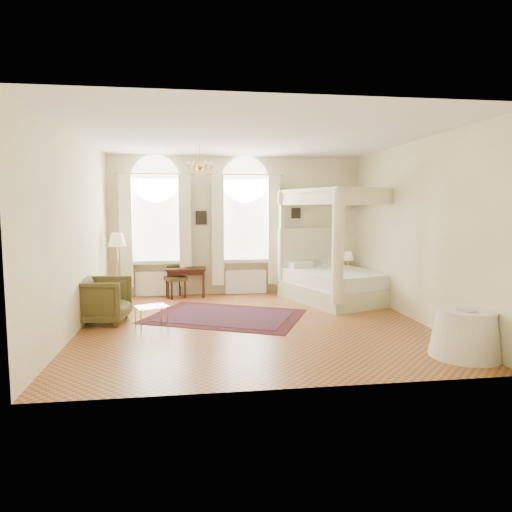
{
  "coord_description": "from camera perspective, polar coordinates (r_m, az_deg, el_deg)",
  "views": [
    {
      "loc": [
        -1.07,
        -7.96,
        2.07
      ],
      "look_at": [
        0.1,
        0.4,
        1.18
      ],
      "focal_mm": 32.0,
      "sensor_mm": 36.0,
      "label": 1
    }
  ],
  "objects": [
    {
      "name": "stool",
      "position": [
        10.72,
        -10.01,
        -2.97
      ],
      "size": [
        0.57,
        0.57,
        0.5
      ],
      "color": "#43371C",
      "rests_on": "ground"
    },
    {
      "name": "laptop",
      "position": [
        10.77,
        -7.94,
        -1.38
      ],
      "size": [
        0.32,
        0.25,
        0.02
      ],
      "primitive_type": "imported",
      "rotation": [
        0.0,
        0.0,
        2.92
      ],
      "color": "black",
      "rests_on": "writing_desk"
    },
    {
      "name": "floor_lamp",
      "position": [
        10.41,
        -16.98,
        1.54
      ],
      "size": [
        0.39,
        0.39,
        1.53
      ],
      "color": "#C78D42",
      "rests_on": "ground"
    },
    {
      "name": "book",
      "position": [
        6.86,
        24.32,
        -6.24
      ],
      "size": [
        0.21,
        0.26,
        0.02
      ],
      "primitive_type": "imported",
      "rotation": [
        0.0,
        0.0,
        0.17
      ],
      "color": "black",
      "rests_on": "side_table"
    },
    {
      "name": "oriental_rug",
      "position": [
        8.85,
        -3.85,
        -7.5
      ],
      "size": [
        3.4,
        3.01,
        0.01
      ],
      "color": "#431012",
      "rests_on": "ground"
    },
    {
      "name": "chandelier",
      "position": [
        9.2,
        -7.02,
        11.17
      ],
      "size": [
        0.51,
        0.45,
        0.5
      ],
      "color": "#C78D42",
      "rests_on": "room_walls"
    },
    {
      "name": "room_walls",
      "position": [
        8.03,
        -0.32,
        5.35
      ],
      "size": [
        6.0,
        6.0,
        6.0
      ],
      "color": "#FFF8C2",
      "rests_on": "ground"
    },
    {
      "name": "canopy_bed",
      "position": [
        10.36,
        10.22,
        -2.46
      ],
      "size": [
        2.51,
        2.76,
        2.48
      ],
      "color": "beige",
      "rests_on": "ground"
    },
    {
      "name": "writing_desk",
      "position": [
        10.76,
        -8.74,
        -1.99
      ],
      "size": [
        0.94,
        0.52,
        0.69
      ],
      "color": "#35190E",
      "rests_on": "ground"
    },
    {
      "name": "nightstand",
      "position": [
        11.44,
        11.37,
        -2.93
      ],
      "size": [
        0.52,
        0.49,
        0.64
      ],
      "primitive_type": "cube",
      "rotation": [
        0.0,
        0.0,
        -0.23
      ],
      "color": "#35190E",
      "rests_on": "ground"
    },
    {
      "name": "window_right",
      "position": [
        10.92,
        -1.3,
        2.94
      ],
      "size": [
        1.62,
        0.27,
        3.29
      ],
      "color": "silver",
      "rests_on": "room_walls"
    },
    {
      "name": "coffee_table",
      "position": [
        8.2,
        -12.96,
        -6.37
      ],
      "size": [
        0.66,
        0.57,
        0.37
      ],
      "color": "white",
      "rests_on": "ground"
    },
    {
      "name": "ground",
      "position": [
        8.29,
        -0.31,
        -8.46
      ],
      "size": [
        6.0,
        6.0,
        0.0
      ],
      "primitive_type": "plane",
      "color": "#A35D2F",
      "rests_on": "ground"
    },
    {
      "name": "wall_pictures",
      "position": [
        10.99,
        -1.95,
        5.06
      ],
      "size": [
        2.54,
        0.03,
        0.39
      ],
      "color": "black",
      "rests_on": "room_walls"
    },
    {
      "name": "armchair",
      "position": [
        8.74,
        -18.65,
        -5.25
      ],
      "size": [
        1.0,
        0.98,
        0.83
      ],
      "primitive_type": "imported",
      "rotation": [
        0.0,
        0.0,
        1.46
      ],
      "color": "#443E1D",
      "rests_on": "ground"
    },
    {
      "name": "nightstand_lamp",
      "position": [
        11.37,
        11.44,
        -0.1
      ],
      "size": [
        0.26,
        0.26,
        0.38
      ],
      "color": "#C78D42",
      "rests_on": "nightstand"
    },
    {
      "name": "window_left",
      "position": [
        10.88,
        -12.36,
        2.79
      ],
      "size": [
        1.62,
        0.27,
        3.29
      ],
      "color": "silver",
      "rests_on": "room_walls"
    },
    {
      "name": "side_table",
      "position": [
        7.1,
        24.73,
        -8.77
      ],
      "size": [
        0.98,
        0.98,
        0.67
      ],
      "color": "white",
      "rests_on": "ground"
    }
  ]
}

